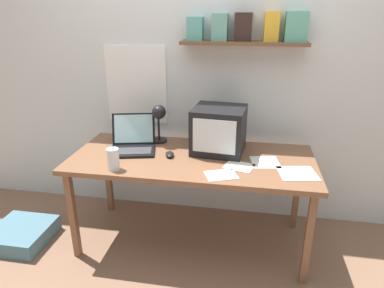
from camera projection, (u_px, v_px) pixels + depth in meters
The scene contains 13 objects.
ground_plane at pixel (192, 240), 2.71m from camera, with size 12.00×12.00×0.00m, color #86614B.
back_wall at pixel (204, 63), 2.71m from camera, with size 5.60×0.24×2.60m.
corner_desk at pixel (192, 164), 2.47m from camera, with size 1.73×0.76×0.72m.
crt_monitor at pixel (219, 130), 2.50m from camera, with size 0.40×0.38×0.33m.
laptop at pixel (133, 141), 2.58m from camera, with size 0.39×0.39×0.24m.
desk_lamp at pixel (159, 117), 2.62m from camera, with size 0.14×0.18×0.32m.
juice_glass at pixel (113, 160), 2.24m from camera, with size 0.08×0.08×0.15m.
computer_mouse at pixel (170, 154), 2.46m from camera, with size 0.09×0.12×0.03m.
open_notebook at pixel (221, 175), 2.18m from camera, with size 0.24×0.21×0.00m.
loose_paper_near_laptop at pixel (239, 166), 2.30m from camera, with size 0.22×0.20×0.00m.
printed_handout at pixel (265, 162), 2.36m from camera, with size 0.22×0.23×0.00m.
loose_paper_near_monitor at pixel (298, 173), 2.20m from camera, with size 0.27×0.25×0.00m.
floor_cushion at pixel (22, 234), 2.68m from camera, with size 0.43×0.43×0.12m.
Camera 1 is at (0.38, -2.22, 1.70)m, focal length 32.00 mm.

